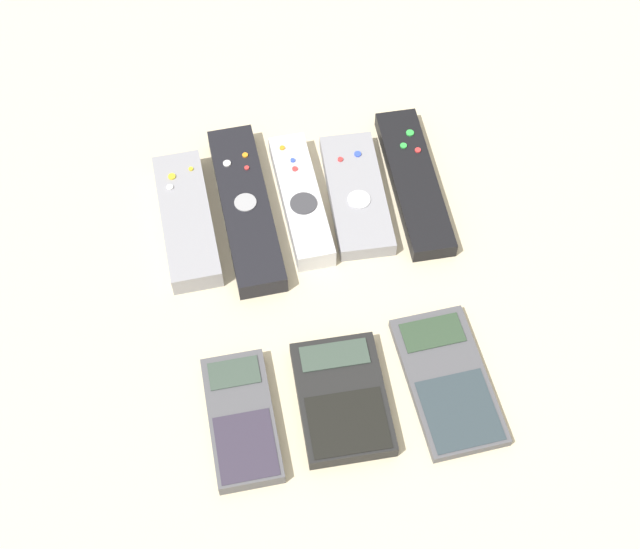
% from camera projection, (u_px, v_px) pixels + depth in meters
% --- Properties ---
extents(ground_plane, '(3.00, 3.00, 0.00)m').
position_uv_depth(ground_plane, '(326.00, 308.00, 0.91)').
color(ground_plane, beige).
extents(remote_0, '(0.05, 0.17, 0.03)m').
position_uv_depth(remote_0, '(187.00, 220.00, 0.96)').
color(remote_0, gray).
rests_on(remote_0, ground_plane).
extents(remote_1, '(0.05, 0.22, 0.03)m').
position_uv_depth(remote_1, '(246.00, 208.00, 0.97)').
color(remote_1, black).
rests_on(remote_1, ground_plane).
extents(remote_2, '(0.04, 0.17, 0.03)m').
position_uv_depth(remote_2, '(299.00, 200.00, 0.97)').
color(remote_2, silver).
rests_on(remote_2, ground_plane).
extents(remote_3, '(0.07, 0.16, 0.02)m').
position_uv_depth(remote_3, '(356.00, 194.00, 0.98)').
color(remote_3, gray).
rests_on(remote_3, ground_plane).
extents(remote_4, '(0.05, 0.20, 0.02)m').
position_uv_depth(remote_4, '(414.00, 182.00, 0.99)').
color(remote_4, black).
rests_on(remote_4, ground_plane).
extents(calculator_0, '(0.06, 0.13, 0.02)m').
position_uv_depth(calculator_0, '(242.00, 419.00, 0.84)').
color(calculator_0, '#4C4C51').
rests_on(calculator_0, ground_plane).
extents(calculator_1, '(0.09, 0.13, 0.02)m').
position_uv_depth(calculator_1, '(342.00, 398.00, 0.85)').
color(calculator_1, black).
rests_on(calculator_1, ground_plane).
extents(calculator_2, '(0.08, 0.15, 0.01)m').
position_uv_depth(calculator_2, '(448.00, 380.00, 0.86)').
color(calculator_2, '#4C4C51').
rests_on(calculator_2, ground_plane).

